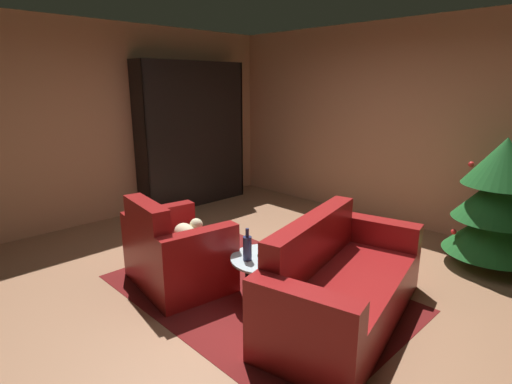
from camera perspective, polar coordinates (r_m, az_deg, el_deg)
The scene contains 11 objects.
ground_plane at distance 4.06m, azimuth 0.78°, elevation -13.02°, with size 7.16×7.16×0.00m, color #99694A.
wall_back at distance 5.87m, azimuth 20.18°, elevation 8.83°, with size 6.09×0.06×2.73m, color tan.
wall_left at distance 6.12m, azimuth -19.90°, elevation 9.08°, with size 0.06×5.51×2.73m, color tan.
area_rug at distance 3.94m, azimuth -0.06°, elevation -13.95°, with size 2.72×1.84×0.01m, color #601414.
bookshelf_unit at distance 6.60m, azimuth -8.06°, elevation 7.66°, with size 0.38×1.83×2.24m.
armchair_red at distance 4.04m, azimuth -11.29°, elevation -8.53°, with size 1.10×0.89×0.88m.
couch_red at distance 3.50m, azimuth 11.81°, elevation -12.81°, with size 1.19×1.95×0.85m.
coffee_table at distance 3.66m, azimuth 1.49°, elevation -9.83°, with size 0.65×0.65×0.42m.
book_stack_on_table at distance 3.63m, azimuth 2.54°, elevation -8.11°, with size 0.25×0.20×0.15m.
bottle_on_table at distance 3.54m, azimuth -1.23°, elevation -7.86°, with size 0.08×0.08×0.29m.
decorated_tree at distance 4.89m, azimuth 30.96°, elevation -1.24°, with size 0.96×0.96×1.39m.
Camera 1 is at (2.52, -2.55, 1.91)m, focal length 28.34 mm.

